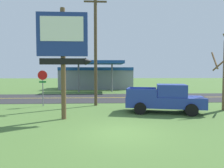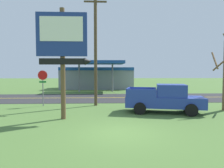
# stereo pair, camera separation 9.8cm
# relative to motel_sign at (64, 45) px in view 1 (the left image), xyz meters

# --- Properties ---
(ground_plane) EXTENTS (180.00, 180.00, 0.00)m
(ground_plane) POSITION_rel_motel_sign_xyz_m (3.08, -2.82, -4.39)
(ground_plane) COLOR #4C7033
(road_asphalt) EXTENTS (140.00, 8.00, 0.02)m
(road_asphalt) POSITION_rel_motel_sign_xyz_m (3.08, 10.18, -4.38)
(road_asphalt) COLOR #2B2B2D
(road_asphalt) RESTS_ON ground
(road_centre_line) EXTENTS (126.00, 0.20, 0.01)m
(road_centre_line) POSITION_rel_motel_sign_xyz_m (3.08, 10.18, -4.37)
(road_centre_line) COLOR gold
(road_centre_line) RESTS_ON road_asphalt
(motel_sign) EXTENTS (3.17, 0.54, 6.52)m
(motel_sign) POSITION_rel_motel_sign_xyz_m (0.00, 0.00, 0.00)
(motel_sign) COLOR brown
(motel_sign) RESTS_ON ground
(stop_sign) EXTENTS (0.80, 0.08, 2.95)m
(stop_sign) POSITION_rel_motel_sign_xyz_m (-2.63, 4.95, -2.37)
(stop_sign) COLOR slate
(stop_sign) RESTS_ON ground
(utility_pole) EXTENTS (2.08, 0.26, 9.89)m
(utility_pole) POSITION_rel_motel_sign_xyz_m (1.71, 5.09, 0.88)
(utility_pole) COLOR brown
(utility_pole) RESTS_ON ground
(gas_station) EXTENTS (12.00, 11.50, 4.40)m
(gas_station) POSITION_rel_motel_sign_xyz_m (1.31, 23.18, -2.45)
(gas_station) COLOR gray
(gas_station) RESTS_ON ground
(pickup_blue_parked_on_lawn) EXTENTS (5.51, 3.12, 1.96)m
(pickup_blue_parked_on_lawn) POSITION_rel_motel_sign_xyz_m (6.61, 1.78, -3.43)
(pickup_blue_parked_on_lawn) COLOR #233893
(pickup_blue_parked_on_lawn) RESTS_ON ground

